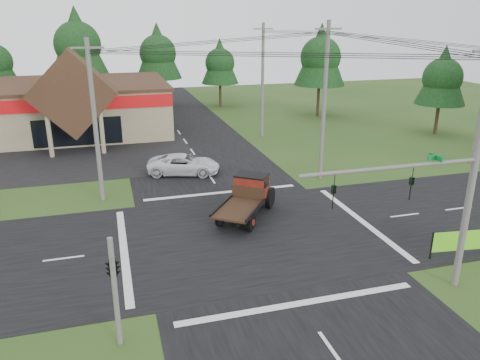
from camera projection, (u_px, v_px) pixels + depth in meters
name	position (u px, v px, depth m)	size (l,w,h in m)	color
ground	(251.00, 235.00, 26.41)	(120.00, 120.00, 0.00)	#244619
road_ns	(251.00, 235.00, 26.41)	(12.00, 120.00, 0.02)	black
road_ew	(251.00, 235.00, 26.41)	(120.00, 12.00, 0.02)	black
parking_apron	(29.00, 161.00, 40.01)	(28.00, 14.00, 0.02)	black
cvs_building	(21.00, 108.00, 48.26)	(30.40, 18.20, 9.19)	gray
traffic_signal_mast	(436.00, 199.00, 19.66)	(8.12, 0.24, 7.00)	#595651
traffic_signal_corner	(112.00, 258.00, 16.65)	(0.53, 2.48, 4.40)	#595651
utility_pole_nr	(474.00, 168.00, 19.70)	(2.00, 0.30, 11.00)	#595651
utility_pole_nw	(95.00, 121.00, 29.82)	(2.00, 0.30, 10.50)	#595651
utility_pole_ne	(324.00, 101.00, 33.82)	(2.00, 0.30, 11.50)	#595651
utility_pole_n	(263.00, 80.00, 46.58)	(2.00, 0.30, 11.20)	#595651
tree_row_c	(77.00, 42.00, 58.17)	(7.28, 7.28, 13.13)	#332316
tree_row_d	(158.00, 51.00, 62.12)	(6.16, 6.16, 11.11)	#332316
tree_row_e	(220.00, 62.00, 62.83)	(5.04, 5.04, 9.09)	#332316
tree_side_ne	(321.00, 55.00, 55.91)	(6.16, 6.16, 11.11)	#332316
tree_side_e_near	(443.00, 76.00, 47.53)	(5.04, 5.04, 9.09)	#332316
antique_flatbed_truck	(245.00, 199.00, 28.39)	(2.23, 5.83, 2.44)	#620F0E
roadside_banner	(470.00, 243.00, 23.86)	(4.39, 0.13, 1.50)	#61D41C
white_pickup	(184.00, 164.00, 36.56)	(2.57, 5.57, 1.55)	white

